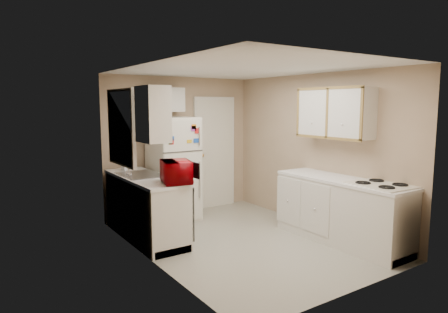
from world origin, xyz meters
TOP-DOWN VIEW (x-y plane):
  - floor at (0.00, 0.00)m, footprint 3.80×3.80m
  - ceiling at (0.00, 0.00)m, footprint 3.80×3.80m
  - wall_left at (-1.40, 0.00)m, footprint 3.80×3.80m
  - wall_right at (1.40, 0.00)m, footprint 3.80×3.80m
  - wall_back at (0.00, 1.90)m, footprint 2.80×2.80m
  - wall_front at (0.00, -1.90)m, footprint 2.80×2.80m
  - left_counter at (-1.10, 0.90)m, footprint 0.60×1.80m
  - dishwasher at (-0.81, 0.30)m, footprint 0.03×0.58m
  - sink at (-1.10, 1.05)m, footprint 0.54×0.74m
  - microwave at (-0.94, 0.22)m, footprint 0.58×0.42m
  - soap_bottle at (-1.15, 1.56)m, footprint 0.11×0.11m
  - window_blinds at (-1.36, 1.05)m, footprint 0.10×0.98m
  - upper_cabinet_left at (-1.25, 0.22)m, footprint 0.30×0.45m
  - refrigerator at (-0.34, 1.50)m, footprint 0.72×0.70m
  - cabinet_over_fridge at (-0.40, 1.75)m, footprint 0.70×0.30m
  - interior_door at (0.70, 1.86)m, footprint 0.86×0.06m
  - right_counter at (1.10, -0.80)m, footprint 0.60×2.00m
  - stove at (1.15, -1.38)m, footprint 0.65×0.78m
  - upper_cabinet_right at (1.25, -0.50)m, footprint 0.30×1.20m

SIDE VIEW (x-z plane):
  - floor at x=0.00m, z-range 0.00..0.00m
  - left_counter at x=-1.10m, z-range 0.00..0.90m
  - right_counter at x=1.10m, z-range 0.00..0.90m
  - stove at x=1.15m, z-range 0.00..0.90m
  - dishwasher at x=-0.81m, z-range 0.13..0.85m
  - refrigerator at x=-0.34m, z-range 0.00..1.72m
  - sink at x=-1.10m, z-range 0.78..0.94m
  - soap_bottle at x=-1.15m, z-range 0.90..1.10m
  - interior_door at x=0.70m, z-range -0.02..2.06m
  - microwave at x=-0.94m, z-range 0.87..1.23m
  - wall_left at x=-1.40m, z-range 1.20..1.20m
  - wall_right at x=1.40m, z-range 1.20..1.20m
  - wall_back at x=0.00m, z-range 1.20..1.20m
  - wall_front at x=0.00m, z-range 1.20..1.20m
  - window_blinds at x=-1.36m, z-range 1.06..2.14m
  - upper_cabinet_left at x=-1.25m, z-range 1.45..2.15m
  - upper_cabinet_right at x=1.25m, z-range 1.45..2.15m
  - cabinet_over_fridge at x=-0.40m, z-range 1.80..2.20m
  - ceiling at x=0.00m, z-range 2.40..2.40m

